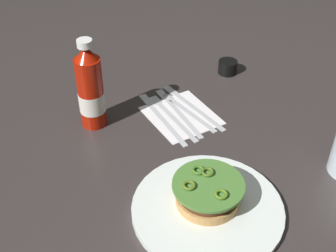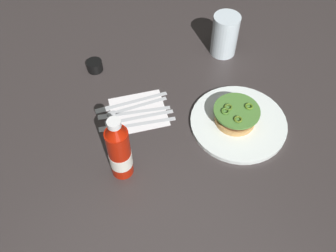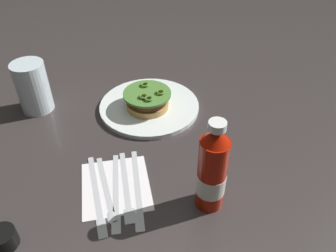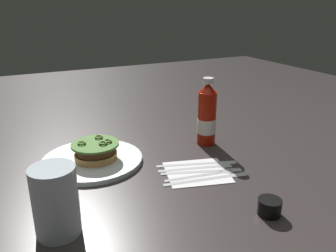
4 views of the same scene
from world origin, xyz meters
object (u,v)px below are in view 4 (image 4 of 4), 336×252
object	(u,v)px
burger_sandwich	(96,151)
napkin	(197,172)
spoon_utensil	(210,173)
fork_utensil	(202,167)
steak_knife	(212,177)
butter_knife	(202,163)
condiment_cup	(269,207)
water_glass	(56,201)
ketchup_bottle	(207,116)
table_knife	(207,170)
dinner_plate	(93,160)

from	to	relation	value
burger_sandwich	napkin	distance (m)	0.28
spoon_utensil	fork_utensil	bearing A→B (deg)	88.82
burger_sandwich	steak_knife	xyz separation A→B (m)	(0.24, -0.22, -0.03)
fork_utensil	burger_sandwich	bearing A→B (deg)	147.33
butter_knife	condiment_cup	bearing A→B (deg)	-89.11
burger_sandwich	steak_knife	distance (m)	0.32
steak_knife	water_glass	bearing A→B (deg)	-172.51
ketchup_bottle	table_knife	world-z (taller)	ketchup_bottle
butter_knife	ketchup_bottle	bearing A→B (deg)	54.65
steak_knife	table_knife	bearing A→B (deg)	75.74
dinner_plate	water_glass	xyz separation A→B (m)	(-0.14, -0.28, 0.06)
table_knife	butter_knife	size ratio (longest dim) A/B	0.96
napkin	steak_knife	xyz separation A→B (m)	(0.02, -0.05, 0.00)
butter_knife	table_knife	bearing A→B (deg)	-105.86
table_knife	fork_utensil	xyz separation A→B (m)	(-0.00, 0.02, -0.00)
dinner_plate	butter_knife	xyz separation A→B (m)	(0.27, -0.15, -0.00)
condiment_cup	steak_knife	xyz separation A→B (m)	(-0.03, 0.18, -0.01)
ketchup_bottle	butter_knife	size ratio (longest dim) A/B	0.97
table_knife	dinner_plate	bearing A→B (deg)	143.25
dinner_plate	butter_knife	bearing A→B (deg)	-29.06
condiment_cup	fork_utensil	world-z (taller)	condiment_cup
table_knife	ketchup_bottle	bearing A→B (deg)	58.98
burger_sandwich	water_glass	xyz separation A→B (m)	(-0.15, -0.27, 0.03)
spoon_utensil	ketchup_bottle	bearing A→B (deg)	60.86
dinner_plate	steak_knife	bearing A→B (deg)	-42.90
spoon_utensil	napkin	bearing A→B (deg)	133.06
water_glass	table_knife	xyz separation A→B (m)	(0.39, 0.09, -0.06)
ketchup_bottle	water_glass	size ratio (longest dim) A/B	1.50
ketchup_bottle	butter_knife	bearing A→B (deg)	-125.35
steak_knife	butter_knife	bearing A→B (deg)	74.89
dinner_plate	butter_knife	world-z (taller)	dinner_plate
burger_sandwich	steak_knife	bearing A→B (deg)	-42.80
fork_utensil	spoon_utensil	bearing A→B (deg)	-91.18
spoon_utensil	butter_knife	bearing A→B (deg)	76.70
condiment_cup	steak_knife	bearing A→B (deg)	98.02
napkin	dinner_plate	bearing A→B (deg)	141.67
ketchup_bottle	steak_knife	distance (m)	0.24
steak_knife	fork_utensil	size ratio (longest dim) A/B	1.12
fork_utensil	butter_knife	distance (m)	0.02
burger_sandwich	ketchup_bottle	distance (m)	0.35
ketchup_bottle	steak_knife	bearing A→B (deg)	-118.24
condiment_cup	table_knife	world-z (taller)	condiment_cup
dinner_plate	spoon_utensil	bearing A→B (deg)	-39.24
napkin	table_knife	world-z (taller)	table_knife
burger_sandwich	fork_utensil	bearing A→B (deg)	-32.67
ketchup_bottle	napkin	size ratio (longest dim) A/B	1.32
water_glass	butter_knife	world-z (taller)	water_glass
dinner_plate	water_glass	size ratio (longest dim) A/B	1.97
dinner_plate	table_knife	size ratio (longest dim) A/B	1.33
steak_knife	fork_utensil	world-z (taller)	same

